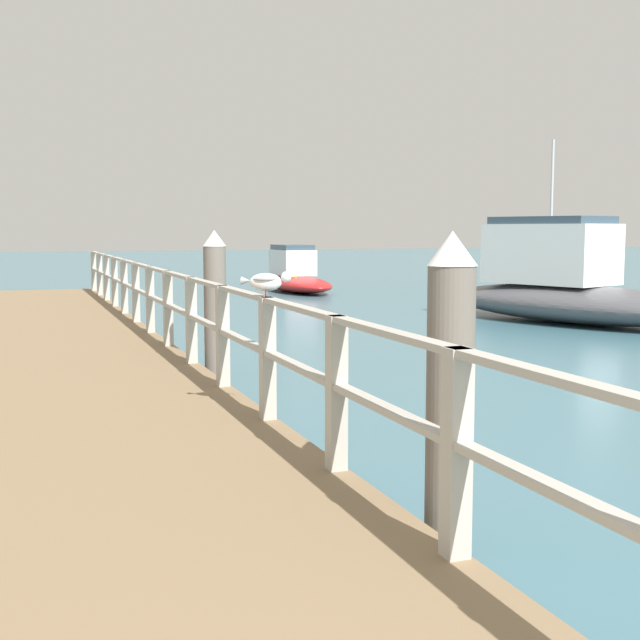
% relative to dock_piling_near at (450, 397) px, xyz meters
% --- Properties ---
extents(pier_deck, '(3.14, 24.21, 0.36)m').
position_rel_dock_piling_near_xyz_m(pier_deck, '(-1.87, 7.31, -0.81)').
color(pier_deck, '#846B4C').
rests_on(pier_deck, ground_plane).
extents(pier_railing, '(0.12, 22.73, 1.04)m').
position_rel_dock_piling_near_xyz_m(pier_railing, '(-0.38, 7.31, 0.02)').
color(pier_railing, '#B2ADA3').
rests_on(pier_railing, pier_deck).
extents(dock_piling_near, '(0.29, 0.29, 1.95)m').
position_rel_dock_piling_near_xyz_m(dock_piling_near, '(0.00, 0.00, 0.00)').
color(dock_piling_near, '#6B6056').
rests_on(dock_piling_near, ground_plane).
extents(dock_piling_far, '(0.29, 0.29, 1.95)m').
position_rel_dock_piling_near_xyz_m(dock_piling_far, '(0.00, 6.07, 0.00)').
color(dock_piling_far, '#6B6056').
rests_on(dock_piling_far, ground_plane).
extents(seagull_foreground, '(0.44, 0.28, 0.21)m').
position_rel_dock_piling_near_xyz_m(seagull_foreground, '(-0.37, 2.50, 0.55)').
color(seagull_foreground, white).
rests_on(seagull_foreground, pier_railing).
extents(boat_0, '(4.42, 6.97, 2.24)m').
position_rel_dock_piling_near_xyz_m(boat_0, '(8.72, 10.74, -0.24)').
color(boat_0, '#4C4C51').
rests_on(boat_0, ground_plane).
extents(boat_2, '(1.61, 4.73, 1.48)m').
position_rel_dock_piling_near_xyz_m(boat_2, '(6.09, 21.22, -0.50)').
color(boat_2, red).
rests_on(boat_2, ground_plane).
extents(boat_3, '(2.85, 5.07, 5.22)m').
position_rel_dock_piling_near_xyz_m(boat_3, '(16.34, 22.34, -0.70)').
color(boat_3, '#4C4C51').
rests_on(boat_3, ground_plane).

